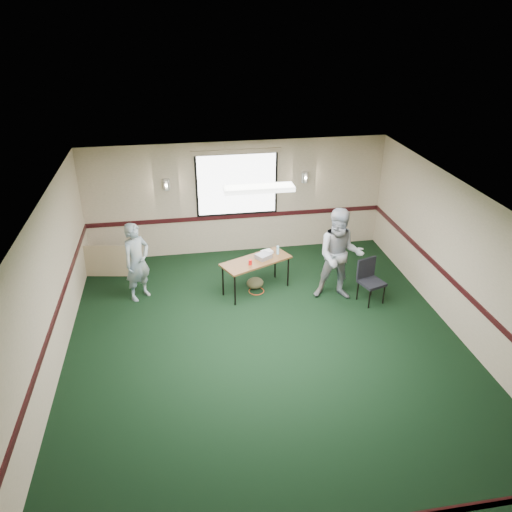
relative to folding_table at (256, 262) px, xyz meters
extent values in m
plane|color=black|center=(-0.12, -2.03, -0.67)|extent=(8.00, 8.00, 0.00)
plane|color=tan|center=(-0.12, 1.97, 0.68)|extent=(7.00, 0.00, 7.00)
plane|color=tan|center=(-0.12, -6.03, 0.68)|extent=(7.00, 0.00, 7.00)
plane|color=tan|center=(-3.62, -2.03, 0.68)|extent=(0.00, 8.00, 8.00)
plane|color=tan|center=(3.38, -2.03, 0.68)|extent=(0.00, 8.00, 8.00)
plane|color=silver|center=(-0.12, -2.03, 2.03)|extent=(8.00, 8.00, 0.00)
cube|color=black|center=(-0.12, 1.96, 0.23)|extent=(7.00, 0.03, 0.10)
cube|color=black|center=(-3.61, -2.03, 0.23)|extent=(0.03, 8.00, 0.10)
cube|color=black|center=(3.36, -2.03, 0.23)|extent=(0.03, 8.00, 0.10)
cube|color=black|center=(-0.12, 1.95, 1.03)|extent=(1.90, 0.01, 1.50)
cube|color=white|center=(-0.12, 1.94, 1.03)|extent=(1.80, 0.02, 1.40)
cube|color=tan|center=(-0.12, 1.94, 1.80)|extent=(2.05, 0.08, 0.10)
cylinder|color=silver|center=(-1.72, 1.91, 1.13)|extent=(0.16, 0.16, 0.25)
cylinder|color=silver|center=(1.48, 1.91, 1.13)|extent=(0.16, 0.16, 0.25)
cube|color=white|center=(-0.12, -1.03, 1.97)|extent=(1.20, 0.32, 0.08)
cube|color=brown|center=(0.00, 0.00, 0.03)|extent=(1.56, 1.14, 0.04)
cylinder|color=black|center=(-0.51, -0.49, -0.33)|extent=(0.03, 0.03, 0.69)
cylinder|color=black|center=(0.70, 0.07, -0.33)|extent=(0.03, 0.03, 0.69)
cylinder|color=black|center=(-0.70, -0.07, -0.33)|extent=(0.03, 0.03, 0.69)
cylinder|color=black|center=(0.51, 0.49, -0.33)|extent=(0.03, 0.03, 0.69)
cube|color=gray|center=(0.16, 0.05, 0.10)|extent=(0.37, 0.36, 0.10)
cube|color=silver|center=(0.28, 0.27, 0.08)|extent=(0.27, 0.24, 0.05)
cylinder|color=red|center=(-0.15, -0.18, 0.11)|extent=(0.07, 0.07, 0.11)
cylinder|color=#91D5EE|center=(0.50, 0.20, 0.14)|extent=(0.06, 0.06, 0.18)
ellipsoid|color=#4C462B|center=(-0.01, 0.08, -0.54)|extent=(0.39, 0.32, 0.26)
torus|color=#E1451C|center=(0.00, -0.04, -0.66)|extent=(0.43, 0.43, 0.02)
cube|color=tan|center=(-3.12, 1.22, -0.33)|extent=(1.35, 0.43, 0.69)
cube|color=black|center=(2.22, -0.81, -0.24)|extent=(0.55, 0.55, 0.06)
cube|color=black|center=(2.15, -0.61, 0.01)|extent=(0.43, 0.18, 0.44)
cylinder|color=black|center=(2.10, -1.04, -0.47)|extent=(0.03, 0.03, 0.41)
cylinder|color=black|center=(2.45, -0.93, -0.47)|extent=(0.03, 0.03, 0.41)
cylinder|color=black|center=(1.99, -0.69, -0.47)|extent=(0.03, 0.03, 0.41)
cylinder|color=black|center=(2.34, -0.58, -0.47)|extent=(0.03, 0.03, 0.41)
imported|color=#41658F|center=(-2.39, 0.14, 0.15)|extent=(0.71, 0.69, 1.65)
imported|color=#7D9EC3|center=(1.60, -0.53, 0.30)|extent=(1.09, 0.94, 1.94)
camera|label=1|loc=(-1.50, -8.94, 4.81)|focal=35.00mm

